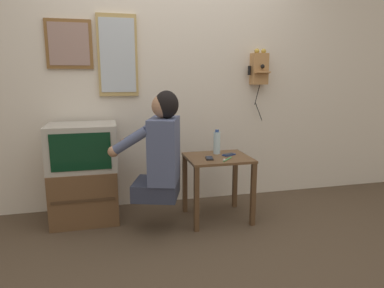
{
  "coord_description": "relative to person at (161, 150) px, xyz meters",
  "views": [
    {
      "loc": [
        -0.62,
        -2.37,
        1.29
      ],
      "look_at": [
        0.07,
        0.4,
        0.72
      ],
      "focal_mm": 32.0,
      "sensor_mm": 36.0,
      "label": 1
    }
  ],
  "objects": [
    {
      "name": "wall_back",
      "position": [
        0.21,
        0.67,
        0.58
      ],
      "size": [
        6.8,
        0.05,
        2.55
      ],
      "color": "beige",
      "rests_on": "ground_plane"
    },
    {
      "name": "ground_plane",
      "position": [
        0.21,
        -0.34,
        -0.69
      ],
      "size": [
        14.0,
        14.0,
        0.0
      ],
      "primitive_type": "plane",
      "color": "#4C3D2D"
    },
    {
      "name": "water_bottle",
      "position": [
        0.55,
        0.21,
        -0.01
      ],
      "size": [
        0.06,
        0.06,
        0.22
      ],
      "color": "silver",
      "rests_on": "side_table"
    },
    {
      "name": "person",
      "position": [
        0.0,
        0.0,
        0.0
      ],
      "size": [
        0.62,
        0.53,
        0.89
      ],
      "rotation": [
        0.0,
        0.0,
        1.26
      ],
      "color": "#2D3347",
      "rests_on": "ground_plane"
    },
    {
      "name": "television",
      "position": [
        -0.64,
        0.37,
        -0.02
      ],
      "size": [
        0.59,
        0.45,
        0.4
      ],
      "color": "#ADA89E",
      "rests_on": "tv_stand"
    },
    {
      "name": "framed_picture",
      "position": [
        -0.71,
        0.63,
        0.87
      ],
      "size": [
        0.4,
        0.03,
        0.43
      ],
      "color": "brown"
    },
    {
      "name": "side_table",
      "position": [
        0.53,
        0.1,
        -0.23
      ],
      "size": [
        0.56,
        0.49,
        0.58
      ],
      "color": "brown",
      "rests_on": "ground_plane"
    },
    {
      "name": "cell_phone_held",
      "position": [
        0.43,
        0.04,
        -0.11
      ],
      "size": [
        0.08,
        0.13,
        0.01
      ],
      "rotation": [
        0.0,
        0.0,
        -0.19
      ],
      "color": "black",
      "rests_on": "side_table"
    },
    {
      "name": "wall_phone_antique",
      "position": [
        1.12,
        0.59,
        0.67
      ],
      "size": [
        0.2,
        0.19,
        0.73
      ],
      "color": "#AD7A47"
    },
    {
      "name": "cell_phone_spare",
      "position": [
        0.64,
        0.13,
        -0.11
      ],
      "size": [
        0.14,
        0.11,
        0.01
      ],
      "rotation": [
        0.0,
        0.0,
        -1.07
      ],
      "color": "navy",
      "rests_on": "side_table"
    },
    {
      "name": "wall_mirror",
      "position": [
        -0.29,
        0.63,
        0.78
      ],
      "size": [
        0.36,
        0.04,
        0.74
      ],
      "color": "tan"
    },
    {
      "name": "tv_stand",
      "position": [
        -0.64,
        0.37,
        -0.45
      ],
      "size": [
        0.57,
        0.49,
        0.48
      ],
      "color": "brown",
      "rests_on": "ground_plane"
    },
    {
      "name": "toothbrush",
      "position": [
        0.56,
        -0.04,
        -0.1
      ],
      "size": [
        0.12,
        0.12,
        0.02
      ],
      "rotation": [
        0.0,
        0.0,
        2.38
      ],
      "color": "#4CBF66",
      "rests_on": "side_table"
    }
  ]
}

